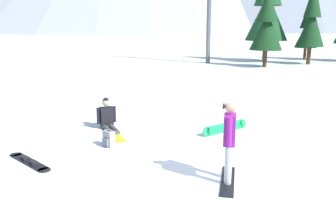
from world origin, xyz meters
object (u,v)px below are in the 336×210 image
Objects in this scene: snowboarder_midground at (108,119)px; pine_tree_leaning at (312,20)px; snowboarder_foreground at (229,140)px; pine_tree_short at (268,8)px; backpack_grey at (109,139)px; pine_tree_young at (267,24)px; loose_snowboard_near_right at (29,162)px; loose_snowboard_far_spare at (225,127)px; pine_tree_tall at (307,30)px.

pine_tree_leaning is at bearing 74.39° from snowboarder_midground.
snowboarder_foreground is 0.21× the size of pine_tree_short.
backpack_grey is at bearing -59.58° from snowboarder_midground.
pine_tree_young is 0.71× the size of pine_tree_short.
pine_tree_young reaches higher than loose_snowboard_near_right.
loose_snowboard_far_spare is at bearing 16.20° from snowboarder_midground.
loose_snowboard_near_right is 0.34× the size of pine_tree_tall.
pine_tree_short is (-3.30, -3.04, 1.83)m from pine_tree_tall.
backpack_grey is at bearing -102.77° from pine_tree_leaning.
loose_snowboard_far_spare is 0.19× the size of pine_tree_short.
loose_snowboard_far_spare reaches higher than loose_snowboard_near_right.
snowboarder_foreground is 25.75m from pine_tree_short.
pine_tree_short is (-3.59, 0.95, 0.97)m from pine_tree_leaning.
pine_tree_leaning is at bearing 77.23° from backpack_grey.
pine_tree_short reaches higher than loose_snowboard_near_right.
pine_tree_leaning is (6.14, 21.99, 3.24)m from snowboarder_midground.
loose_snowboard_near_right is at bearing -96.48° from pine_tree_short.
snowboarder_foreground reaches higher than backpack_grey.
pine_tree_tall is at bearing 79.63° from backpack_grey.
pine_tree_short reaches higher than backpack_grey.
snowboarder_midground is 26.74m from pine_tree_tall.
snowboarder_midground is 3.17× the size of backpack_grey.
loose_snowboard_near_right is (-4.72, -0.63, -0.91)m from snowboarder_foreground.
pine_tree_young is at bearing 93.63° from snowboarder_foreground.
snowboarder_midground reaches higher than loose_snowboard_near_right.
pine_tree_young is (2.13, 20.19, 3.03)m from backpack_grey.
loose_snowboard_near_right is 0.29× the size of pine_tree_young.
snowboarder_foreground is 24.69m from pine_tree_leaning.
pine_tree_tall reaches higher than backpack_grey.
pine_tree_short is (-0.98, 21.92, 4.41)m from loose_snowboard_far_spare.
loose_snowboard_near_right is 26.62m from pine_tree_short.
backpack_grey is 20.53m from pine_tree_young.
pine_tree_tall is at bearing 84.70° from loose_snowboard_far_spare.
pine_tree_leaning is (1.83, 24.48, 2.66)m from snowboarder_foreground.
loose_snowboard_far_spare is at bearing 42.21° from backpack_grey.
snowboarder_midground is at bearing -98.98° from pine_tree_young.
pine_tree_young is at bearing -84.36° from pine_tree_short.
pine_tree_young is at bearing 81.02° from snowboarder_midground.
pine_tree_tall is (1.53, 28.47, 1.80)m from snowboarder_foreground.
snowboarder_midground is 23.06m from pine_tree_leaning.
backpack_grey reaches higher than loose_snowboard_near_right.
pine_tree_leaning is (0.29, -3.99, 0.86)m from pine_tree_tall.
snowboarder_foreground is 3.72× the size of backpack_grey.
backpack_grey is 0.09× the size of pine_tree_tall.
loose_snowboard_near_right is 5.72m from loose_snowboard_far_spare.
snowboarder_midground is 0.96× the size of loose_snowboard_far_spare.
snowboarder_foreground is at bearing 7.62° from loose_snowboard_near_right.
snowboarder_foreground is 4.85m from loose_snowboard_near_right.
loose_snowboard_near_right is 22.38m from pine_tree_young.
pine_tree_young is (3.37, 21.89, 3.22)m from loose_snowboard_near_right.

